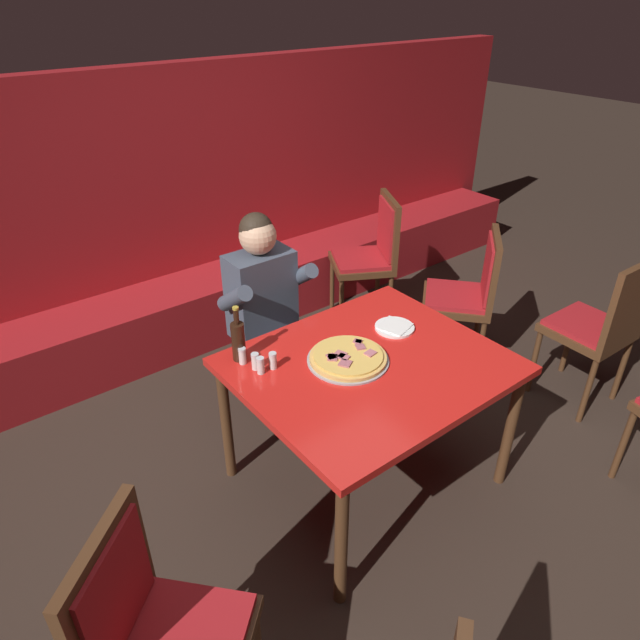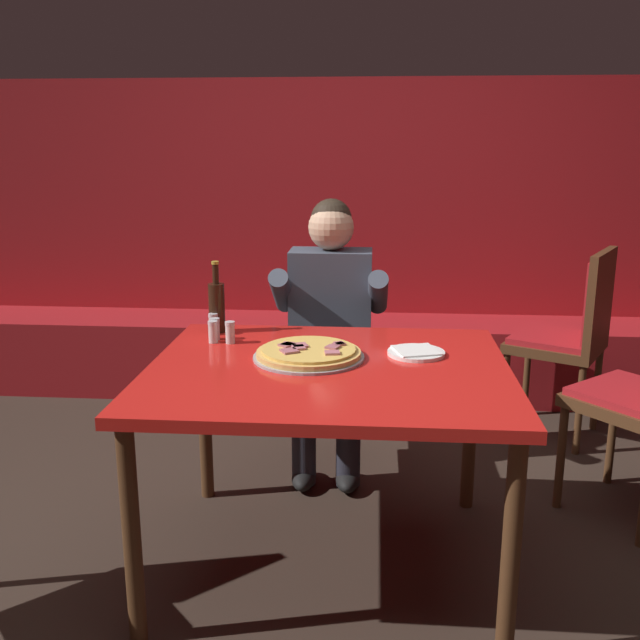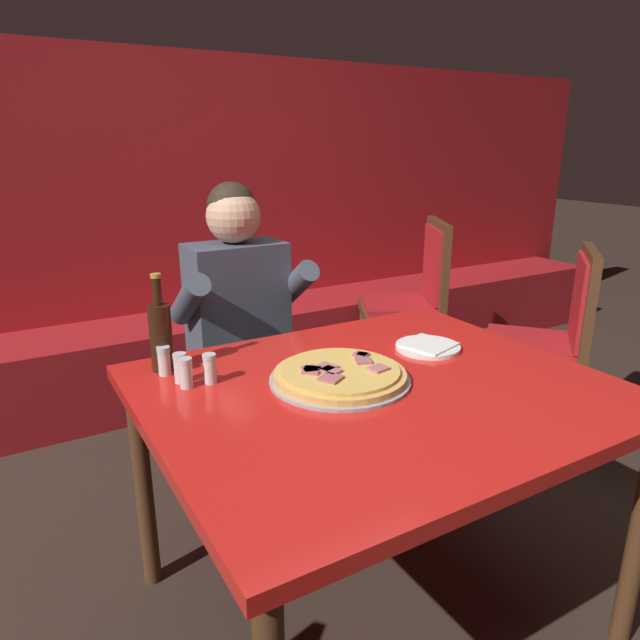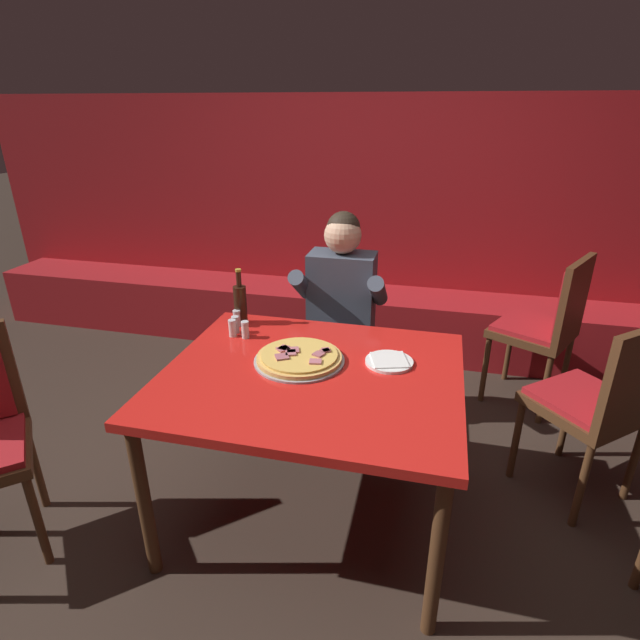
{
  "view_description": "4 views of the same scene",
  "coord_description": "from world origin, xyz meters",
  "px_view_note": "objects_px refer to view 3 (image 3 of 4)",
  "views": [
    {
      "loc": [
        -1.58,
        -1.63,
        2.37
      ],
      "look_at": [
        -0.19,
        0.16,
        1.01
      ],
      "focal_mm": 32.0,
      "sensor_mm": 36.0,
      "label": 1
    },
    {
      "loc": [
        0.16,
        -2.36,
        1.53
      ],
      "look_at": [
        -0.05,
        0.21,
        0.88
      ],
      "focal_mm": 40.0,
      "sensor_mm": 36.0,
      "label": 2
    },
    {
      "loc": [
        -0.88,
        -1.18,
        1.42
      ],
      "look_at": [
        -0.09,
        0.16,
        0.93
      ],
      "focal_mm": 32.0,
      "sensor_mm": 36.0,
      "label": 3
    },
    {
      "loc": [
        0.47,
        -1.79,
        1.81
      ],
      "look_at": [
        0.03,
        0.01,
        1.01
      ],
      "focal_mm": 28.0,
      "sensor_mm": 36.0,
      "label": 4
    }
  ],
  "objects_px": {
    "beer_bottle": "(161,334)",
    "diner_seated_blue_shirt": "(246,330)",
    "shaker_black_pepper": "(181,369)",
    "dining_chair_near_right": "(551,335)",
    "shaker_red_pepper_flakes": "(186,374)",
    "pizza": "(340,375)",
    "shaker_oregano": "(164,362)",
    "main_dining_table": "(377,410)",
    "plate_white_paper": "(428,347)",
    "dining_chair_far_right": "(414,294)",
    "shaker_parmesan": "(210,370)"
  },
  "relations": [
    {
      "from": "beer_bottle",
      "to": "diner_seated_blue_shirt",
      "type": "xyz_separation_m",
      "value": [
        0.43,
        0.4,
        -0.17
      ]
    },
    {
      "from": "shaker_black_pepper",
      "to": "dining_chair_near_right",
      "type": "relative_size",
      "value": 0.09
    },
    {
      "from": "shaker_black_pepper",
      "to": "shaker_red_pepper_flakes",
      "type": "relative_size",
      "value": 1.0
    },
    {
      "from": "pizza",
      "to": "shaker_oregano",
      "type": "xyz_separation_m",
      "value": [
        -0.41,
        0.3,
        0.02
      ]
    },
    {
      "from": "diner_seated_blue_shirt",
      "to": "shaker_black_pepper",
      "type": "bearing_deg",
      "value": -129.02
    },
    {
      "from": "pizza",
      "to": "shaker_oregano",
      "type": "bearing_deg",
      "value": 144.33
    },
    {
      "from": "dining_chair_near_right",
      "to": "main_dining_table",
      "type": "bearing_deg",
      "value": -162.03
    },
    {
      "from": "plate_white_paper",
      "to": "shaker_red_pepper_flakes",
      "type": "bearing_deg",
      "value": 172.6
    },
    {
      "from": "plate_white_paper",
      "to": "beer_bottle",
      "type": "bearing_deg",
      "value": 161.75
    },
    {
      "from": "beer_bottle",
      "to": "dining_chair_far_right",
      "type": "height_order",
      "value": "beer_bottle"
    },
    {
      "from": "shaker_red_pepper_flakes",
      "to": "dining_chair_far_right",
      "type": "height_order",
      "value": "dining_chair_far_right"
    },
    {
      "from": "plate_white_paper",
      "to": "dining_chair_near_right",
      "type": "xyz_separation_m",
      "value": [
        0.96,
        0.26,
        -0.2
      ]
    },
    {
      "from": "beer_bottle",
      "to": "shaker_red_pepper_flakes",
      "type": "relative_size",
      "value": 3.4
    },
    {
      "from": "beer_bottle",
      "to": "dining_chair_far_right",
      "type": "bearing_deg",
      "value": 27.1
    },
    {
      "from": "pizza",
      "to": "shaker_red_pepper_flakes",
      "type": "xyz_separation_m",
      "value": [
        -0.39,
        0.18,
        0.02
      ]
    },
    {
      "from": "main_dining_table",
      "to": "diner_seated_blue_shirt",
      "type": "height_order",
      "value": "diner_seated_blue_shirt"
    },
    {
      "from": "plate_white_paper",
      "to": "diner_seated_blue_shirt",
      "type": "relative_size",
      "value": 0.16
    },
    {
      "from": "diner_seated_blue_shirt",
      "to": "pizza",
      "type": "bearing_deg",
      "value": -92.13
    },
    {
      "from": "shaker_oregano",
      "to": "dining_chair_near_right",
      "type": "relative_size",
      "value": 0.09
    },
    {
      "from": "pizza",
      "to": "dining_chair_near_right",
      "type": "xyz_separation_m",
      "value": [
        1.35,
        0.33,
        -0.21
      ]
    },
    {
      "from": "pizza",
      "to": "shaker_black_pepper",
      "type": "relative_size",
      "value": 4.66
    },
    {
      "from": "shaker_oregano",
      "to": "shaker_black_pepper",
      "type": "relative_size",
      "value": 1.0
    },
    {
      "from": "shaker_red_pepper_flakes",
      "to": "dining_chair_far_right",
      "type": "distance_m",
      "value": 1.94
    },
    {
      "from": "shaker_black_pepper",
      "to": "diner_seated_blue_shirt",
      "type": "relative_size",
      "value": 0.07
    },
    {
      "from": "pizza",
      "to": "diner_seated_blue_shirt",
      "type": "bearing_deg",
      "value": 87.87
    },
    {
      "from": "plate_white_paper",
      "to": "dining_chair_far_right",
      "type": "relative_size",
      "value": 0.21
    },
    {
      "from": "beer_bottle",
      "to": "shaker_black_pepper",
      "type": "bearing_deg",
      "value": -81.73
    },
    {
      "from": "pizza",
      "to": "shaker_black_pepper",
      "type": "bearing_deg",
      "value": 150.53
    },
    {
      "from": "plate_white_paper",
      "to": "shaker_oregano",
      "type": "relative_size",
      "value": 2.44
    },
    {
      "from": "plate_white_paper",
      "to": "beer_bottle",
      "type": "height_order",
      "value": "beer_bottle"
    },
    {
      "from": "beer_bottle",
      "to": "shaker_oregano",
      "type": "xyz_separation_m",
      "value": [
        -0.01,
        -0.04,
        -0.07
      ]
    },
    {
      "from": "diner_seated_blue_shirt",
      "to": "plate_white_paper",
      "type": "bearing_deg",
      "value": -61.31
    },
    {
      "from": "shaker_oregano",
      "to": "beer_bottle",
      "type": "bearing_deg",
      "value": 80.15
    },
    {
      "from": "plate_white_paper",
      "to": "shaker_black_pepper",
      "type": "xyz_separation_m",
      "value": [
        -0.78,
        0.14,
        0.03
      ]
    },
    {
      "from": "dining_chair_near_right",
      "to": "shaker_oregano",
      "type": "bearing_deg",
      "value": -178.79
    },
    {
      "from": "dining_chair_near_right",
      "to": "dining_chair_far_right",
      "type": "bearing_deg",
      "value": 96.8
    },
    {
      "from": "shaker_red_pepper_flakes",
      "to": "diner_seated_blue_shirt",
      "type": "distance_m",
      "value": 0.7
    },
    {
      "from": "shaker_oregano",
      "to": "dining_chair_near_right",
      "type": "xyz_separation_m",
      "value": [
        1.77,
        0.04,
        -0.23
      ]
    },
    {
      "from": "plate_white_paper",
      "to": "shaker_parmesan",
      "type": "distance_m",
      "value": 0.72
    },
    {
      "from": "shaker_parmesan",
      "to": "dining_chair_near_right",
      "type": "xyz_separation_m",
      "value": [
        1.67,
        0.16,
        -0.23
      ]
    },
    {
      "from": "diner_seated_blue_shirt",
      "to": "dining_chair_far_right",
      "type": "relative_size",
      "value": 1.27
    },
    {
      "from": "shaker_parmesan",
      "to": "dining_chair_near_right",
      "type": "bearing_deg",
      "value": 5.49
    },
    {
      "from": "shaker_oregano",
      "to": "shaker_red_pepper_flakes",
      "type": "bearing_deg",
      "value": -77.72
    },
    {
      "from": "shaker_parmesan",
      "to": "diner_seated_blue_shirt",
      "type": "xyz_separation_m",
      "value": [
        0.35,
        0.56,
        -0.1
      ]
    },
    {
      "from": "dining_chair_near_right",
      "to": "shaker_red_pepper_flakes",
      "type": "bearing_deg",
      "value": -174.82
    },
    {
      "from": "shaker_parmesan",
      "to": "shaker_black_pepper",
      "type": "bearing_deg",
      "value": 146.25
    },
    {
      "from": "shaker_parmesan",
      "to": "dining_chair_far_right",
      "type": "height_order",
      "value": "dining_chair_far_right"
    },
    {
      "from": "plate_white_paper",
      "to": "dining_chair_far_right",
      "type": "height_order",
      "value": "dining_chair_far_right"
    },
    {
      "from": "shaker_black_pepper",
      "to": "main_dining_table",
      "type": "bearing_deg",
      "value": -32.65
    },
    {
      "from": "main_dining_table",
      "to": "shaker_black_pepper",
      "type": "xyz_separation_m",
      "value": [
        -0.47,
        0.3,
        0.12
      ]
    }
  ]
}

